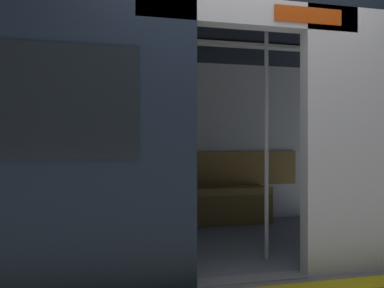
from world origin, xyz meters
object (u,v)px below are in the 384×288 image
at_px(person_seated, 159,171).
at_px(book, 128,188).
at_px(grab_pole_door, 185,142).
at_px(grab_pole_far, 266,142).
at_px(handbag, 187,181).
at_px(bench_seat, 177,197).
at_px(train_car, 198,99).

distance_m(person_seated, book, 0.43).
xyz_separation_m(grab_pole_door, grab_pole_far, (-0.76, -0.04, 0.00)).
distance_m(handbag, grab_pole_far, 1.90).
xyz_separation_m(bench_seat, person_seated, (0.23, 0.05, 0.33)).
distance_m(train_car, bench_seat, 1.55).
bearing_deg(train_car, grab_pole_door, 65.88).
xyz_separation_m(train_car, handbag, (-0.19, -1.13, -0.92)).
xyz_separation_m(person_seated, handbag, (-0.37, -0.10, -0.13)).
height_order(bench_seat, handbag, handbag).
bearing_deg(train_car, handbag, -99.39).
bearing_deg(bench_seat, grab_pole_door, 78.16).
distance_m(bench_seat, handbag, 0.24).
bearing_deg(handbag, book, 0.76).
relative_size(bench_seat, grab_pole_far, 1.17).
bearing_deg(grab_pole_far, handbag, -82.41).
bearing_deg(person_seated, book, -14.42).
xyz_separation_m(bench_seat, book, (0.60, -0.04, 0.12)).
bearing_deg(grab_pole_far, book, -61.66).
distance_m(book, grab_pole_door, 1.94).
height_order(handbag, grab_pole_door, grab_pole_door).
height_order(train_car, person_seated, train_car).
height_order(person_seated, grab_pole_door, grab_pole_door).
distance_m(train_car, handbag, 1.46).
bearing_deg(train_car, book, -63.78).
relative_size(handbag, grab_pole_far, 0.13).
bearing_deg(person_seated, grab_pole_door, 85.22).
height_order(handbag, grab_pole_far, grab_pole_far).
relative_size(person_seated, grab_pole_far, 0.58).
relative_size(handbag, book, 1.18).
height_order(train_car, book, train_car).
height_order(train_car, grab_pole_door, train_car).
distance_m(train_car, book, 1.59).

